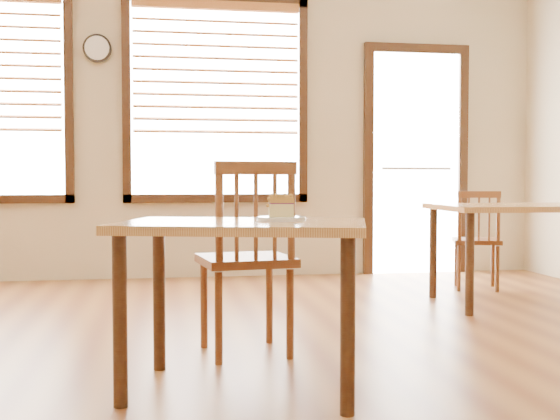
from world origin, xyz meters
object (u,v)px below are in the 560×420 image
at_px(cafe_table_main, 243,247).
at_px(cafe_table_second, 527,216).
at_px(wall_clock, 97,48).
at_px(cafe_chair_second, 477,239).
at_px(cake_slice, 281,205).
at_px(cafe_chair_main, 248,257).
at_px(plate, 281,219).

bearing_deg(cafe_table_main, cafe_table_second, 53.25).
height_order(wall_clock, cafe_chair_second, wall_clock).
bearing_deg(cake_slice, wall_clock, 112.19).
bearing_deg(cafe_table_main, wall_clock, 120.15).
height_order(cafe_table_second, cafe_chair_second, cafe_chair_second).
bearing_deg(cafe_chair_main, plate, 90.00).
relative_size(cafe_chair_second, plate, 3.86).
distance_m(cafe_table_main, plate, 0.22).
height_order(cafe_chair_main, cafe_chair_second, cafe_chair_main).
bearing_deg(wall_clock, plate, -72.89).
bearing_deg(cafe_chair_main, cafe_table_second, -160.19).
distance_m(wall_clock, cake_slice, 4.01).
distance_m(wall_clock, cafe_table_second, 4.05).
xyz_separation_m(cafe_chair_second, cake_slice, (-2.11, -2.50, 0.39)).
bearing_deg(cake_slice, cafe_chair_main, 102.82).
xyz_separation_m(wall_clock, cafe_chair_second, (3.23, -1.12, -1.72)).
bearing_deg(cafe_table_main, cake_slice, 25.81).
xyz_separation_m(cafe_table_main, cafe_table_second, (2.34, 1.80, 0.03)).
distance_m(cafe_table_main, cafe_chair_second, 3.41).
bearing_deg(cafe_chair_second, cafe_table_main, 67.46).
distance_m(cafe_table_main, cafe_table_second, 2.95).
xyz_separation_m(wall_clock, plate, (1.11, -3.62, -1.39)).
xyz_separation_m(cafe_chair_main, plate, (0.08, -0.59, 0.23)).
height_order(wall_clock, cafe_chair_main, wall_clock).
bearing_deg(cake_slice, cafe_table_second, 44.28).
height_order(cafe_chair_main, plate, cafe_chair_main).
relative_size(wall_clock, cafe_table_main, 0.21).
distance_m(cafe_table_second, cafe_chair_second, 0.77).
xyz_separation_m(cafe_table_second, cafe_chair_second, (-0.05, 0.73, -0.23)).
relative_size(wall_clock, cake_slice, 2.11).
xyz_separation_m(wall_clock, cafe_table_second, (3.28, -1.85, -1.49)).
bearing_deg(cafe_chair_second, cafe_table_second, 113.88).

